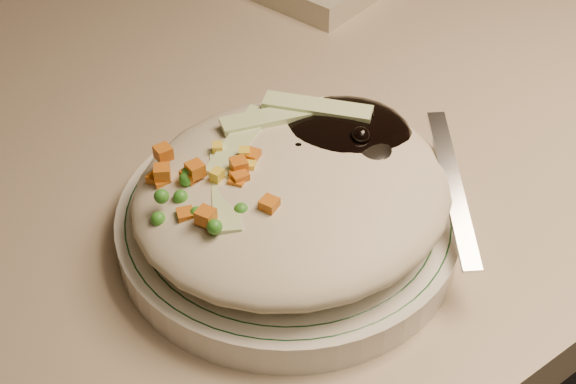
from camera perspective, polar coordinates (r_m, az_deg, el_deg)
desk at (r=0.77m, az=-5.22°, el=-3.88°), size 1.40×0.70×0.74m
plate at (r=0.49m, az=0.00°, el=-2.26°), size 0.21×0.21×0.02m
plate_rim at (r=0.48m, az=0.00°, el=-1.41°), size 0.20×0.20×0.00m
meal at (r=0.47m, az=0.48°, el=0.67°), size 0.21×0.19×0.05m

